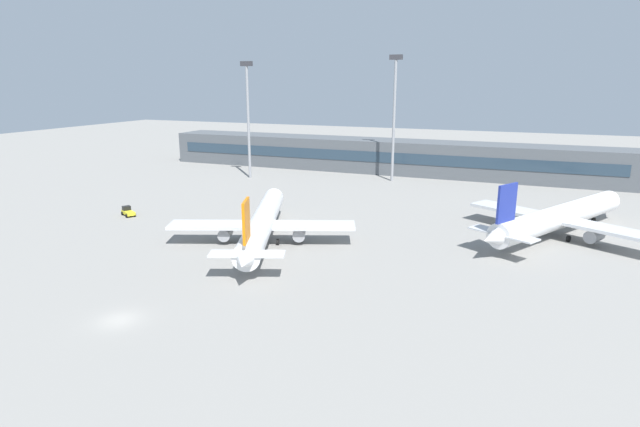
{
  "coord_description": "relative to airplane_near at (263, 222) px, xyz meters",
  "views": [
    {
      "loc": [
        39.21,
        -39.09,
        24.86
      ],
      "look_at": [
        6.92,
        40.0,
        3.0
      ],
      "focal_mm": 29.12,
      "sensor_mm": 36.0,
      "label": 1
    }
  ],
  "objects": [
    {
      "name": "floodlight_tower_east",
      "position": [
        -29.9,
        48.26,
        13.76
      ],
      "size": [
        3.2,
        0.8,
        29.71
      ],
      "color": "gray",
      "rests_on": "ground_plane"
    },
    {
      "name": "baggage_tug_yellow",
      "position": [
        -31.47,
        4.39,
        -2.37
      ],
      "size": [
        3.87,
        3.1,
        1.75
      ],
      "color": "yellow",
      "rests_on": "ground_plane"
    },
    {
      "name": "ground_plane",
      "position": [
        -0.71,
        8.84,
        -3.17
      ],
      "size": [
        400.0,
        400.0,
        0.0
      ],
      "primitive_type": "plane",
      "color": "gray"
    },
    {
      "name": "airplane_near",
      "position": [
        0.0,
        0.0,
        0.0
      ],
      "size": [
        28.86,
        40.24,
        10.4
      ],
      "color": "silver",
      "rests_on": "ground_plane"
    },
    {
      "name": "terminal_building",
      "position": [
        -0.71,
        70.57,
        1.33
      ],
      "size": [
        127.71,
        12.13,
        9.0
      ],
      "color": "#4C5156",
      "rests_on": "ground_plane"
    },
    {
      "name": "airplane_mid",
      "position": [
        44.14,
        21.16,
        0.11
      ],
      "size": [
        28.8,
        39.65,
        10.77
      ],
      "color": "white",
      "rests_on": "ground_plane"
    },
    {
      "name": "floodlight_tower_west",
      "position": [
        6.03,
        58.14,
        14.47
      ],
      "size": [
        3.2,
        0.8,
        31.09
      ],
      "color": "gray",
      "rests_on": "ground_plane"
    }
  ]
}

